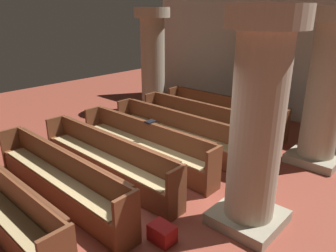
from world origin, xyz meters
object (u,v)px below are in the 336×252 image
(pew_row_2, at_px, (175,130))
(pew_row_0, at_px, (223,111))
(pillar_far_side, at_px, (153,59))
(kneeler_box_red, at_px, (162,233))
(pew_row_5, at_px, (59,176))
(pillar_aisle_rear, at_px, (257,121))
(lectern, at_px, (269,110))
(pew_row_1, at_px, (201,120))
(pew_row_4, at_px, (106,157))
(pillar_aisle_side, at_px, (327,87))
(hymn_book, at_px, (150,122))
(pew_row_3, at_px, (144,142))

(pew_row_2, bearing_deg, pew_row_0, 90.00)
(pillar_far_side, distance_m, kneeler_box_red, 6.62)
(pew_row_5, relative_size, kneeler_box_red, 9.97)
(pillar_aisle_rear, height_order, lectern, pillar_aisle_rear)
(pew_row_2, height_order, kneeler_box_red, pew_row_2)
(pew_row_1, bearing_deg, pew_row_4, -90.00)
(pillar_aisle_side, xyz_separation_m, pillar_aisle_rear, (0.00, -2.90, 0.00))
(pew_row_1, bearing_deg, pew_row_5, -90.00)
(pew_row_5, bearing_deg, kneeler_box_red, 12.10)
(hymn_book, xyz_separation_m, kneeler_box_red, (2.01, -1.75, -0.76))
(pillar_aisle_side, distance_m, lectern, 2.68)
(pillar_aisle_side, bearing_deg, pew_row_2, -149.91)
(pew_row_3, bearing_deg, pew_row_5, -90.00)
(pillar_far_side, bearing_deg, pew_row_4, -55.93)
(pew_row_4, height_order, pillar_aisle_side, pillar_aisle_side)
(pew_row_1, distance_m, pillar_far_side, 3.04)
(lectern, xyz_separation_m, hymn_book, (-0.85, -3.88, 0.44))
(pew_row_2, distance_m, pillar_far_side, 3.47)
(pew_row_0, bearing_deg, kneeler_box_red, -66.18)
(pew_row_0, xyz_separation_m, pillar_aisle_side, (2.69, -0.43, 1.20))
(pew_row_0, bearing_deg, hymn_book, -90.10)
(pillar_far_side, relative_size, lectern, 2.95)
(pew_row_3, relative_size, pillar_aisle_rear, 1.14)
(pillar_far_side, relative_size, pillar_aisle_rear, 1.00)
(pew_row_0, bearing_deg, lectern, 52.07)
(pew_row_3, relative_size, lectern, 3.37)
(pew_row_2, bearing_deg, hymn_book, -90.34)
(pew_row_5, height_order, pillar_aisle_side, pillar_aisle_side)
(pew_row_4, relative_size, kneeler_box_red, 9.97)
(pillar_aisle_rear, relative_size, lectern, 2.95)
(lectern, bearing_deg, pillar_aisle_side, -39.51)
(pillar_far_side, distance_m, lectern, 3.87)
(pew_row_4, bearing_deg, pew_row_2, 90.00)
(pillar_far_side, bearing_deg, lectern, 18.49)
(pew_row_2, relative_size, lectern, 3.37)
(pew_row_4, bearing_deg, pillar_far_side, 124.07)
(pillar_aisle_side, bearing_deg, pillar_far_side, 176.21)
(pew_row_2, height_order, pillar_aisle_rear, pillar_aisle_rear)
(pew_row_1, distance_m, pillar_aisle_rear, 3.76)
(pew_row_2, xyz_separation_m, kneeler_box_red, (2.01, -2.55, -0.34))
(pew_row_5, bearing_deg, pew_row_0, 90.00)
(pew_row_4, height_order, pillar_aisle_rear, pillar_aisle_rear)
(pew_row_0, distance_m, pew_row_5, 4.97)
(kneeler_box_red, bearing_deg, pew_row_4, 164.28)
(pew_row_1, bearing_deg, pew_row_3, -90.00)
(pew_row_1, distance_m, pew_row_5, 3.98)
(pillar_aisle_side, bearing_deg, pew_row_3, -136.48)
(pew_row_5, bearing_deg, lectern, 82.05)
(pew_row_0, relative_size, lectern, 3.37)
(pew_row_3, bearing_deg, pew_row_4, -90.00)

